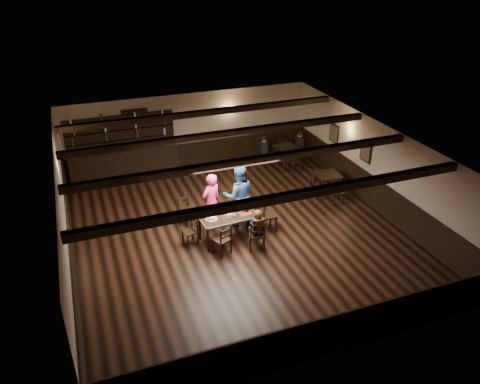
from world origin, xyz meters
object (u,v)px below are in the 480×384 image
object	(u,v)px
man_blue	(238,196)
bar_counter	(124,158)
dining_table	(228,218)
woman_pink	(211,202)
chair_near_left	(224,238)
cake	(212,218)
chair_near_right	(258,234)

from	to	relation	value
man_blue	bar_counter	xyz separation A→B (m)	(-2.63, 4.37, -0.21)
dining_table	woman_pink	world-z (taller)	woman_pink
dining_table	man_blue	distance (m)	0.92
dining_table	chair_near_left	bearing A→B (deg)	-119.17
cake	bar_counter	xyz separation A→B (m)	(-1.61, 5.07, -0.07)
chair_near_left	bar_counter	xyz separation A→B (m)	(-1.73, 5.72, 0.21)
dining_table	woman_pink	size ratio (longest dim) A/B	0.95
chair_near_right	dining_table	bearing A→B (deg)	124.51
chair_near_left	woman_pink	xyz separation A→B (m)	(0.11, 1.40, 0.34)
chair_near_left	man_blue	xyz separation A→B (m)	(0.91, 1.34, 0.42)
dining_table	bar_counter	world-z (taller)	bar_counter
chair_near_left	cake	xyz separation A→B (m)	(-0.12, 0.65, 0.28)
chair_near_left	bar_counter	distance (m)	5.98
chair_near_left	chair_near_right	xyz separation A→B (m)	(0.90, -0.13, 0.02)
bar_counter	man_blue	bearing A→B (deg)	-58.94
chair_near_left	cake	bearing A→B (deg)	100.09
dining_table	bar_counter	bearing A→B (deg)	112.38
chair_near_left	woman_pink	size ratio (longest dim) A/B	0.51
man_blue	cake	size ratio (longest dim) A/B	5.82
cake	chair_near_right	bearing A→B (deg)	-37.74
cake	bar_counter	size ratio (longest dim) A/B	0.08
chair_near_left	man_blue	world-z (taller)	man_blue
cake	chair_near_left	bearing A→B (deg)	-79.91
man_blue	chair_near_right	bearing A→B (deg)	98.48
dining_table	man_blue	bearing A→B (deg)	51.84
woman_pink	bar_counter	size ratio (longest dim) A/B	0.44
chair_near_left	bar_counter	bearing A→B (deg)	106.79
dining_table	chair_near_right	bearing A→B (deg)	-55.49
chair_near_left	man_blue	bearing A→B (deg)	55.95
dining_table	cake	bearing A→B (deg)	179.49
woman_pink	cake	distance (m)	0.78
chair_near_right	bar_counter	xyz separation A→B (m)	(-2.63, 5.85, 0.19)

